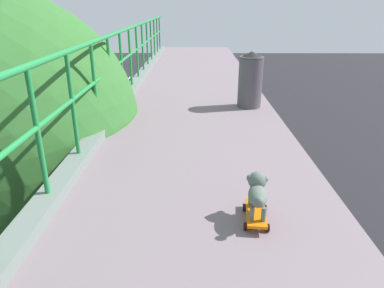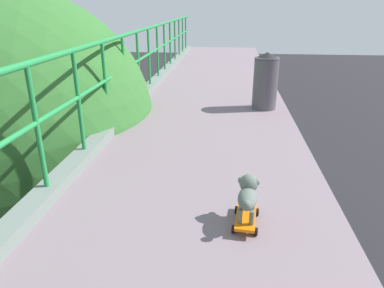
# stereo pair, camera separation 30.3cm
# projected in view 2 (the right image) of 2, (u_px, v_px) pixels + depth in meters

# --- Properties ---
(city_bus) EXTENTS (2.75, 11.93, 3.39)m
(city_bus) POSITION_uv_depth(u_px,v_px,m) (61.00, 113.00, 19.75)
(city_bus) COLOR red
(city_bus) RESTS_ON ground
(roadside_tree_mid) EXTENTS (4.46, 4.46, 7.91)m
(roadside_tree_mid) POSITION_uv_depth(u_px,v_px,m) (16.00, 125.00, 5.76)
(roadside_tree_mid) COLOR #4F3230
(roadside_tree_mid) RESTS_ON ground
(toy_skateboard) EXTENTS (0.22, 0.43, 0.08)m
(toy_skateboard) POSITION_uv_depth(u_px,v_px,m) (246.00, 216.00, 2.73)
(toy_skateboard) COLOR orange
(toy_skateboard) RESTS_ON overpass_deck
(small_dog) EXTENTS (0.18, 0.40, 0.29)m
(small_dog) POSITION_uv_depth(u_px,v_px,m) (248.00, 193.00, 2.68)
(small_dog) COLOR #59635B
(small_dog) RESTS_ON toy_skateboard
(litter_bin) EXTENTS (0.39, 0.39, 0.89)m
(litter_bin) POSITION_uv_depth(u_px,v_px,m) (266.00, 80.00, 5.60)
(litter_bin) COLOR #4D464F
(litter_bin) RESTS_ON overpass_deck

